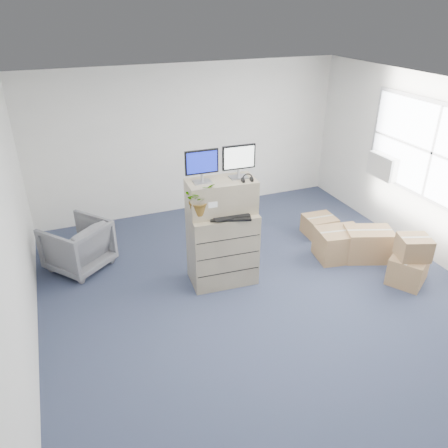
{
  "coord_description": "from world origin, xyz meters",
  "views": [
    {
      "loc": [
        -2.39,
        -4.26,
        3.78
      ],
      "look_at": [
        -0.53,
        0.4,
        1.19
      ],
      "focal_mm": 35.0,
      "sensor_mm": 36.0,
      "label": 1
    }
  ],
  "objects_px": {
    "water_bottle": "(225,203)",
    "office_chair": "(77,243)",
    "filing_cabinet_lower": "(222,247)",
    "potted_plant": "(199,203)",
    "monitor_right": "(239,160)",
    "monitor_left": "(202,164)",
    "keyboard": "(230,217)"
  },
  "relations": [
    {
      "from": "water_bottle",
      "to": "office_chair",
      "type": "xyz_separation_m",
      "value": [
        -2.01,
        1.1,
        -0.82
      ]
    },
    {
      "from": "filing_cabinet_lower",
      "to": "potted_plant",
      "type": "height_order",
      "value": "potted_plant"
    },
    {
      "from": "potted_plant",
      "to": "monitor_right",
      "type": "bearing_deg",
      "value": 10.02
    },
    {
      "from": "monitor_left",
      "to": "monitor_right",
      "type": "height_order",
      "value": "monitor_right"
    },
    {
      "from": "keyboard",
      "to": "water_bottle",
      "type": "distance_m",
      "value": 0.25
    },
    {
      "from": "filing_cabinet_lower",
      "to": "water_bottle",
      "type": "relative_size",
      "value": 4.04
    },
    {
      "from": "monitor_left",
      "to": "monitor_right",
      "type": "bearing_deg",
      "value": -0.74
    },
    {
      "from": "filing_cabinet_lower",
      "to": "keyboard",
      "type": "distance_m",
      "value": 0.6
    },
    {
      "from": "filing_cabinet_lower",
      "to": "monitor_right",
      "type": "height_order",
      "value": "monitor_right"
    },
    {
      "from": "monitor_left",
      "to": "filing_cabinet_lower",
      "type": "bearing_deg",
      "value": -14.06
    },
    {
      "from": "keyboard",
      "to": "office_chair",
      "type": "relative_size",
      "value": 0.66
    },
    {
      "from": "keyboard",
      "to": "potted_plant",
      "type": "xyz_separation_m",
      "value": [
        -0.4,
        0.12,
        0.23
      ]
    },
    {
      "from": "filing_cabinet_lower",
      "to": "monitor_left",
      "type": "relative_size",
      "value": 2.41
    },
    {
      "from": "potted_plant",
      "to": "office_chair",
      "type": "bearing_deg",
      "value": 143.19
    },
    {
      "from": "filing_cabinet_lower",
      "to": "keyboard",
      "type": "xyz_separation_m",
      "value": [
        0.04,
        -0.18,
        0.57
      ]
    },
    {
      "from": "keyboard",
      "to": "water_bottle",
      "type": "xyz_separation_m",
      "value": [
        0.01,
        0.22,
        0.12
      ]
    },
    {
      "from": "potted_plant",
      "to": "filing_cabinet_lower",
      "type": "bearing_deg",
      "value": 9.17
    },
    {
      "from": "monitor_right",
      "to": "office_chair",
      "type": "relative_size",
      "value": 0.55
    },
    {
      "from": "filing_cabinet_lower",
      "to": "water_bottle",
      "type": "height_order",
      "value": "water_bottle"
    },
    {
      "from": "monitor_right",
      "to": "monitor_left",
      "type": "bearing_deg",
      "value": 179.55
    },
    {
      "from": "filing_cabinet_lower",
      "to": "water_bottle",
      "type": "distance_m",
      "value": 0.69
    },
    {
      "from": "monitor_right",
      "to": "water_bottle",
      "type": "relative_size",
      "value": 1.72
    },
    {
      "from": "monitor_left",
      "to": "monitor_right",
      "type": "xyz_separation_m",
      "value": [
        0.52,
        -0.02,
        0.01
      ]
    },
    {
      "from": "keyboard",
      "to": "office_chair",
      "type": "height_order",
      "value": "keyboard"
    },
    {
      "from": "monitor_right",
      "to": "water_bottle",
      "type": "distance_m",
      "value": 0.63
    },
    {
      "from": "keyboard",
      "to": "water_bottle",
      "type": "height_order",
      "value": "water_bottle"
    },
    {
      "from": "monitor_right",
      "to": "keyboard",
      "type": "relative_size",
      "value": 0.84
    },
    {
      "from": "office_chair",
      "to": "water_bottle",
      "type": "bearing_deg",
      "value": 112.64
    },
    {
      "from": "monitor_left",
      "to": "office_chair",
      "type": "distance_m",
      "value": 2.45
    },
    {
      "from": "keyboard",
      "to": "filing_cabinet_lower",
      "type": "bearing_deg",
      "value": 121.4
    },
    {
      "from": "filing_cabinet_lower",
      "to": "monitor_left",
      "type": "distance_m",
      "value": 1.31
    },
    {
      "from": "monitor_left",
      "to": "water_bottle",
      "type": "height_order",
      "value": "monitor_left"
    }
  ]
}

